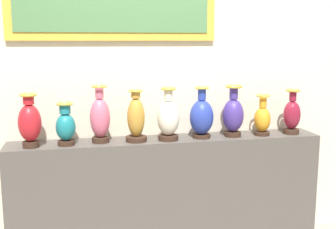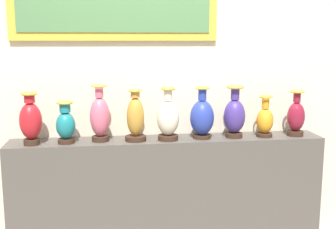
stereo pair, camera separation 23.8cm
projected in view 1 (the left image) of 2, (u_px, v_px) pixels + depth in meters
name	position (u px, v px, depth m)	size (l,w,h in m)	color
display_shelf	(168.00, 195.00, 3.33)	(2.41, 0.31, 0.91)	#4C4742
back_wall	(160.00, 75.00, 3.37)	(3.65, 0.14, 2.70)	beige
vase_crimson	(30.00, 122.00, 2.96)	(0.16, 0.16, 0.38)	#382319
vase_teal	(66.00, 126.00, 3.03)	(0.14, 0.14, 0.31)	#382319
vase_rose	(100.00, 118.00, 3.11)	(0.15, 0.15, 0.42)	#382319
vase_ochre	(136.00, 119.00, 3.14)	(0.16, 0.16, 0.39)	#382319
vase_ivory	(168.00, 118.00, 3.18)	(0.17, 0.17, 0.40)	#382319
vase_cobalt	(202.00, 117.00, 3.26)	(0.18, 0.18, 0.40)	#382319
vase_indigo	(233.00, 114.00, 3.31)	(0.17, 0.17, 0.41)	#382319
vase_amber	(262.00, 119.00, 3.36)	(0.13, 0.13, 0.32)	#382319
vase_burgundy	(292.00, 115.00, 3.40)	(0.14, 0.14, 0.36)	#382319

